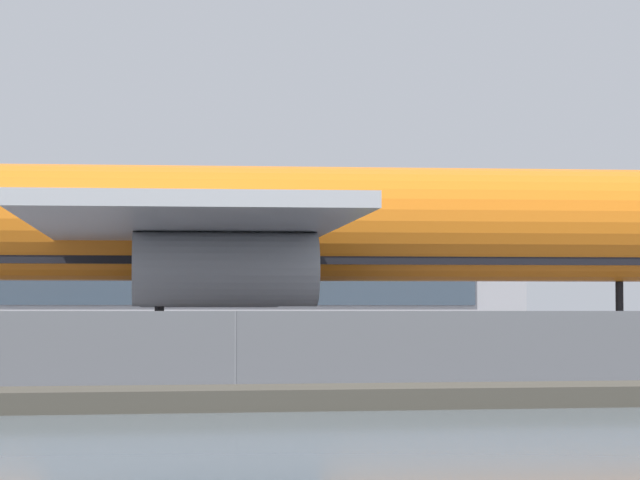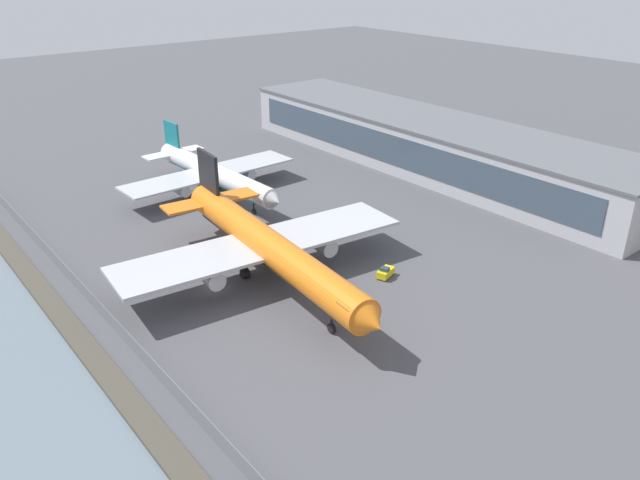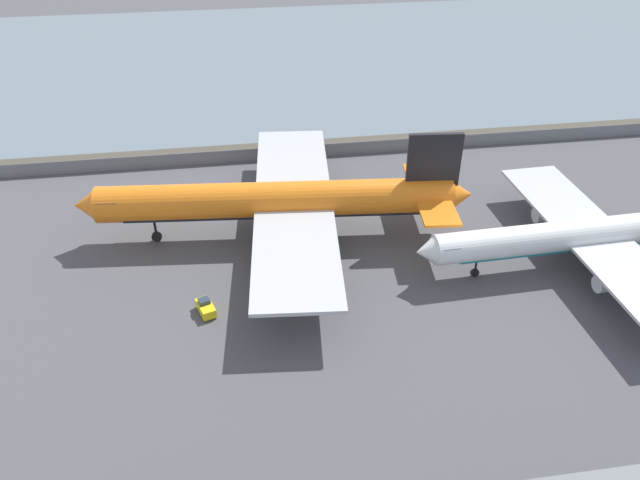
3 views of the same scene
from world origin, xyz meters
name	(u,v)px [view 3 (image 3 of 3)]	position (x,y,z in m)	size (l,w,h in m)	color
ground_plane	(296,206)	(0.00, 0.00, 0.00)	(500.00, 500.00, 0.00)	#4C4C51
waterfront_lagoon	(262,58)	(0.00, -71.00, 0.00)	(320.00, 98.00, 0.01)	slate
shoreline_seawall	(282,146)	(0.00, -20.50, 0.25)	(320.00, 3.00, 0.50)	#474238
perimeter_fence	(285,153)	(0.00, -16.00, 1.15)	(280.00, 0.10, 2.30)	slate
cargo_jet_orange	(282,201)	(2.69, 8.03, 5.83)	(53.89, 46.65, 15.27)	orange
passenger_jet_white_teal	(585,235)	(-34.94, 20.24, 4.63)	(43.74, 37.65, 12.12)	white
baggage_tug	(206,307)	(13.42, 22.83, 0.81)	(2.55, 3.55, 1.80)	yellow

